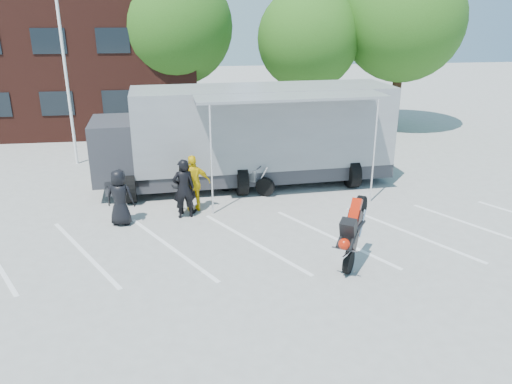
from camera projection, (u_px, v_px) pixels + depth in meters
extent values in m
plane|color=#A0A09B|center=(251.00, 259.00, 13.64)|extent=(100.00, 100.00, 0.00)
cube|color=white|center=(247.00, 243.00, 14.57)|extent=(18.09, 13.33, 0.01)
cube|color=#401B14|center=(33.00, 65.00, 27.91)|extent=(18.00, 8.00, 7.00)
cylinder|color=white|center=(66.00, 71.00, 20.74)|extent=(0.12, 0.12, 8.00)
cylinder|color=#382314|center=(179.00, 101.00, 27.71)|extent=(0.50, 0.50, 3.24)
sphere|color=#254C13|center=(175.00, 26.00, 26.36)|extent=(6.12, 6.12, 6.12)
cylinder|color=#382314|center=(306.00, 105.00, 27.74)|extent=(0.50, 0.50, 2.88)
sphere|color=#254C13|center=(308.00, 39.00, 26.53)|extent=(5.44, 5.44, 5.44)
cylinder|color=#382314|center=(396.00, 99.00, 27.82)|extent=(0.50, 0.50, 3.42)
sphere|color=#254C13|center=(403.00, 20.00, 26.38)|extent=(6.46, 6.46, 6.46)
imported|color=black|center=(120.00, 198.00, 15.54)|extent=(0.98, 0.74, 1.80)
imported|color=black|center=(184.00, 189.00, 16.06)|extent=(0.79, 0.59, 1.97)
imported|color=black|center=(184.00, 188.00, 16.51)|extent=(0.89, 0.72, 1.69)
imported|color=yellow|center=(194.00, 184.00, 16.59)|extent=(1.20, 0.67, 1.93)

